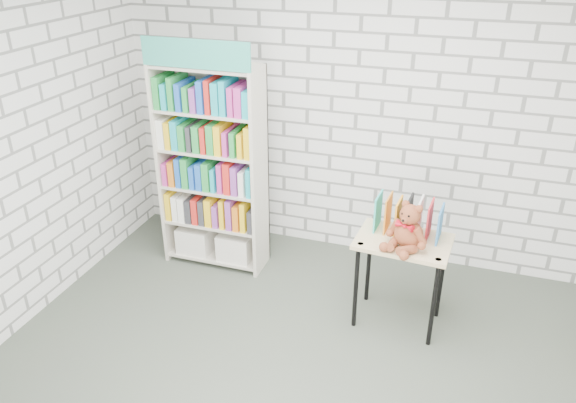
% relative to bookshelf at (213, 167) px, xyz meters
% --- Properties ---
extents(ground, '(4.50, 4.50, 0.00)m').
position_rel_bookshelf_xyz_m(ground, '(1.16, -1.36, -0.98)').
color(ground, '#41483D').
rests_on(ground, ground).
extents(room_shell, '(4.52, 4.02, 2.81)m').
position_rel_bookshelf_xyz_m(room_shell, '(1.16, -1.36, 0.81)').
color(room_shell, silver).
rests_on(room_shell, ground).
extents(bookshelf, '(0.95, 0.37, 2.14)m').
position_rel_bookshelf_xyz_m(bookshelf, '(0.00, 0.00, 0.00)').
color(bookshelf, beige).
rests_on(bookshelf, ground).
extents(display_table, '(0.75, 0.55, 0.77)m').
position_rel_bookshelf_xyz_m(display_table, '(1.80, -0.41, -0.31)').
color(display_table, tan).
rests_on(display_table, ground).
extents(table_books, '(0.51, 0.26, 0.30)m').
position_rel_bookshelf_xyz_m(table_books, '(1.81, -0.29, -0.06)').
color(table_books, '#2AB6AD').
rests_on(table_books, display_table).
extents(teddy_bear, '(0.35, 0.33, 0.37)m').
position_rel_bookshelf_xyz_m(teddy_bear, '(1.83, -0.52, -0.06)').
color(teddy_bear, maroon).
rests_on(teddy_bear, display_table).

